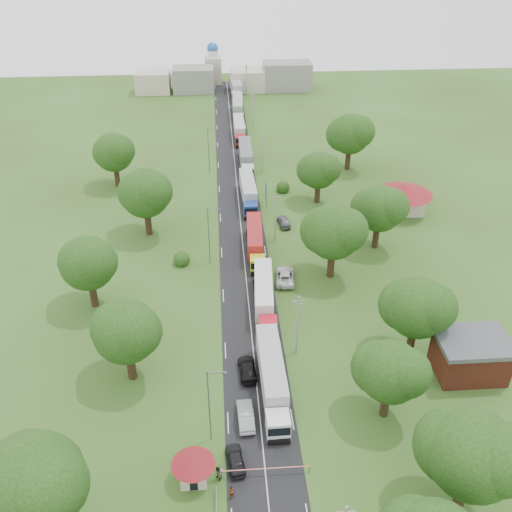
{
  "coord_description": "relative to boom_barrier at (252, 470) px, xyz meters",
  "views": [
    {
      "loc": [
        -3.59,
        -61.77,
        49.82
      ],
      "look_at": [
        1.64,
        11.8,
        3.0
      ],
      "focal_mm": 40.0,
      "sensor_mm": 36.0,
      "label": 1
    }
  ],
  "objects": [
    {
      "name": "tree_9",
      "position": [
        -18.66,
        -4.83,
        6.96
      ],
      "size": [
        9.6,
        9.6,
        12.05
      ],
      "color": "#382616",
      "rests_on": "ground"
    },
    {
      "name": "tree_3",
      "position": [
        21.35,
        17.16,
        6.33
      ],
      "size": [
        8.8,
        8.8,
        11.07
      ],
      "color": "#382616",
      "rests_on": "ground"
    },
    {
      "name": "pole_1",
      "position": [
        6.86,
        18.0,
        3.79
      ],
      "size": [
        1.6,
        0.24,
        9.0
      ],
      "color": "gray",
      "rests_on": "ground"
    },
    {
      "name": "car_lane_rear",
      "position": [
        0.36,
        14.65,
        -0.15
      ],
      "size": [
        2.32,
        5.21,
        1.48
      ],
      "primitive_type": "imported",
      "rotation": [
        0.0,
        0.0,
        3.19
      ],
      "color": "black",
      "rests_on": "ground"
    },
    {
      "name": "tree_1",
      "position": [
        19.34,
        -4.83,
        6.96
      ],
      "size": [
        9.6,
        9.6,
        12.05
      ],
      "color": "#382616",
      "rests_on": "ground"
    },
    {
      "name": "truck_6",
      "position": [
        3.51,
        111.63,
        1.31
      ],
      "size": [
        3.08,
        14.98,
        4.14
      ],
      "color": "#225C24",
      "rests_on": "ground"
    },
    {
      "name": "distant_town",
      "position": [
        2.04,
        135.0,
        2.6
      ],
      "size": [
        52.0,
        8.0,
        8.0
      ],
      "color": "gray",
      "rests_on": "ground"
    },
    {
      "name": "lamp_0",
      "position": [
        -3.99,
        5.0,
        4.66
      ],
      "size": [
        2.03,
        0.22,
        10.0
      ],
      "color": "slate",
      "rests_on": "ground"
    },
    {
      "name": "tree_2",
      "position": [
        15.35,
        7.14,
        5.7
      ],
      "size": [
        8.0,
        8.0,
        10.1
      ],
      "color": "#382616",
      "rests_on": "ground"
    },
    {
      "name": "pedestrian_booth",
      "position": [
        -3.44,
        -0.24,
        0.01
      ],
      "size": [
        1.01,
        1.09,
        1.79
      ],
      "primitive_type": "imported",
      "rotation": [
        0.0,
        0.0,
        -1.08
      ],
      "color": "gray",
      "rests_on": "ground"
    },
    {
      "name": "truck_3",
      "position": [
        3.26,
        61.01,
        1.26
      ],
      "size": [
        2.86,
        14.64,
        4.05
      ],
      "color": "navy",
      "rests_on": "ground"
    },
    {
      "name": "pole_4",
      "position": [
        6.86,
        102.0,
        3.79
      ],
      "size": [
        1.6,
        0.24,
        9.0
      ],
      "color": "gray",
      "rests_on": "ground"
    },
    {
      "name": "tree_4",
      "position": [
        14.34,
        35.17,
        6.96
      ],
      "size": [
        9.6,
        9.6,
        12.05
      ],
      "color": "#382616",
      "rests_on": "ground"
    },
    {
      "name": "tree_6",
      "position": [
        16.35,
        60.14,
        5.7
      ],
      "size": [
        8.0,
        8.0,
        10.1
      ],
      "color": "#382616",
      "rests_on": "ground"
    },
    {
      "name": "church",
      "position": [
        -2.64,
        143.0,
        4.5
      ],
      "size": [
        5.0,
        5.0,
        12.3
      ],
      "color": "beige",
      "rests_on": "ground"
    },
    {
      "name": "car_verge_far",
      "position": [
        8.99,
        51.43,
        -0.11
      ],
      "size": [
        2.31,
        4.75,
        1.56
      ],
      "primitive_type": "imported",
      "rotation": [
        0.0,
        0.0,
        3.25
      ],
      "color": "#595B61",
      "rests_on": "ground"
    },
    {
      "name": "road",
      "position": [
        1.36,
        45.0,
        -0.89
      ],
      "size": [
        8.0,
        200.0,
        0.04
      ],
      "primitive_type": "cube",
      "color": "black",
      "rests_on": "ground"
    },
    {
      "name": "truck_7",
      "position": [
        3.69,
        129.71,
        1.41
      ],
      "size": [
        3.42,
        15.74,
        4.35
      ],
      "color": "silver",
      "rests_on": "ground"
    },
    {
      "name": "lamp_1",
      "position": [
        -3.99,
        40.0,
        4.66
      ],
      "size": [
        2.03,
        0.22,
        10.0
      ],
      "color": "slate",
      "rests_on": "ground"
    },
    {
      "name": "truck_2",
      "position": [
        3.25,
        42.88,
        1.18
      ],
      "size": [
        2.87,
        14.09,
        3.9
      ],
      "color": "yellow",
      "rests_on": "ground"
    },
    {
      "name": "tree_7",
      "position": [
        25.34,
        75.17,
        6.96
      ],
      "size": [
        9.6,
        9.6,
        12.05
      ],
      "color": "#382616",
      "rests_on": "ground"
    },
    {
      "name": "ground",
      "position": [
        1.36,
        25.0,
        -0.89
      ],
      "size": [
        260.0,
        260.0,
        0.0
      ],
      "primitive_type": "plane",
      "color": "#314918",
      "rests_on": "ground"
    },
    {
      "name": "pole_2",
      "position": [
        6.86,
        46.0,
        3.79
      ],
      "size": [
        1.6,
        0.24,
        9.0
      ],
      "color": "gray",
      "rests_on": "ground"
    },
    {
      "name": "tree_13",
      "position": [
        -22.65,
        70.16,
        6.33
      ],
      "size": [
        8.8,
        8.8,
        11.07
      ],
      "color": "#382616",
      "rests_on": "ground"
    },
    {
      "name": "house_cream",
      "position": [
        31.36,
        55.0,
        2.75
      ],
      "size": [
        10.08,
        10.08,
        5.8
      ],
      "color": "beige",
      "rests_on": "ground"
    },
    {
      "name": "lamp_2",
      "position": [
        -3.99,
        75.0,
        4.66
      ],
      "size": [
        2.03,
        0.22,
        10.0
      ],
      "color": "slate",
      "rests_on": "ground"
    },
    {
      "name": "info_sign",
      "position": [
        6.56,
        60.0,
        2.11
      ],
      "size": [
        0.12,
        3.1,
        4.1
      ],
      "color": "slate",
      "rests_on": "ground"
    },
    {
      "name": "car_lane_mid",
      "position": [
        -0.27,
        7.21,
        -0.07
      ],
      "size": [
        1.93,
        5.03,
        1.63
      ],
      "primitive_type": "imported",
      "rotation": [
        0.0,
        0.0,
        3.18
      ],
      "color": "#989BA0",
      "rests_on": "ground"
    },
    {
      "name": "truck_1",
      "position": [
        3.49,
        27.65,
        1.25
      ],
      "size": [
        3.22,
        14.64,
        4.04
      ],
      "color": "red",
      "rests_on": "ground"
    },
    {
      "name": "car_lane_front",
      "position": [
        -1.64,
        1.5,
        -0.17
      ],
      "size": [
        2.24,
        4.44,
        1.45
      ],
      "primitive_type": "imported",
      "rotation": [
        0.0,
        0.0,
        3.27
      ],
      "color": "black",
      "rests_on": "ground"
    },
    {
      "name": "truck_0",
      "position": [
        3.1,
        11.51,
        1.37
      ],
      "size": [
        2.82,
        15.4,
        4.27
      ],
      "color": "white",
      "rests_on": "ground"
    },
    {
      "name": "pole_5",
      "position": [
        6.86,
        130.0,
        3.79
      ],
      "size": [
        1.6,
        0.24,
        9.0
      ],
      "color": "gray",
      "rests_on": "ground"
    },
    {
      "name": "pole_3",
      "position": [
        6.86,
        74.0,
        3.79
      ],
      "size": [
        1.6,
        0.24,
        9.0
      ],
      "color": "gray",
      "rests_on": "ground"
    },
    {
      "name": "tree_11",
      "position": [
        -20.65,
        30.16,
        6.33
      ],
      "size": [
        8.8,
        8.8,
        11.07
      ],
      "color": "#382616",
      "rests_on": "ground"
    },
    {
      "name": "car_verge_near",
      "position": [
        7.23,
        34.29,
        -0.06
      ],
      "size": [
        3.39,
        6.24,
        1.66
      ],
      "primitive_type": "imported",
      "rotation": [
        0.0,
        0.0,
        3.03
      ],
      "color": "silver",
      "rests_on": "ground"
    },
    {
      "name": "boom_barrier",
      "position": [
        0.0,
        0.0,
        0.0
      ],
      "size": [
        9.22,
        0.35,
        1.18
      ],
      "color": "slate",
      "rests_on": "ground"
    },
    {
      "name": "tree_5",
      "position": [
        23.35,
        43.16,
        6.33
      ],
      "size": [
        8.8,
        8.8,
        11.07
      ],
      "color": "#382616",
      "rests_on": "ground"
    },
    {
      "name": "pedestrian_near",
      "position": [
        -2.14,
        -2.36,
        -0.1
      ],
      "size": [
        0.69,
        0.61,
        1.58
      ],
      "primitive_type": "imported",
      "rotation": [
        0.0,
        0.0,
        0.5
      ],
      "color": "gray",
      "rests_on": "ground"
    },
    {
      "name": "tree_12",
      "position": [
        -14.66,
        50.17,
        6.96
      ],
      "size": [
        9.6,
        9.6,
        12.05
      ],
      "color": "#382616",
      "rests_on": "ground"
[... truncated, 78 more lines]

